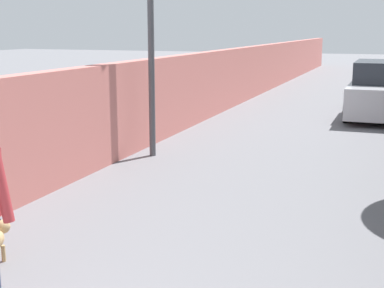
{
  "coord_description": "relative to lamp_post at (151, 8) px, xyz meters",
  "views": [
    {
      "loc": [
        -1.23,
        -2.04,
        2.42
      ],
      "look_at": [
        5.06,
        0.31,
        1.0
      ],
      "focal_mm": 51.24,
      "sensor_mm": 36.0,
      "label": 1
    }
  ],
  "objects": [
    {
      "name": "wall_left",
      "position": [
        3.78,
        0.55,
        -1.89
      ],
      "size": [
        48.0,
        0.3,
        1.8
      ],
      "primitive_type": "cube",
      "color": "#CC726B",
      "rests_on": "ground"
    },
    {
      "name": "car_near",
      "position": [
        6.57,
        -4.0,
        -2.08
      ],
      "size": [
        4.31,
        1.8,
        1.54
      ],
      "color": "silver",
      "rests_on": "ground"
    },
    {
      "name": "lamp_post",
      "position": [
        0.0,
        0.0,
        0.0
      ],
      "size": [
        0.36,
        0.36,
        4.04
      ],
      "color": "#4C4C51",
      "rests_on": "ground"
    },
    {
      "name": "ground_plane",
      "position": [
        5.78,
        -2.3,
        -2.79
      ],
      "size": [
        80.0,
        80.0,
        0.0
      ],
      "primitive_type": "plane",
      "color": "slate"
    }
  ]
}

